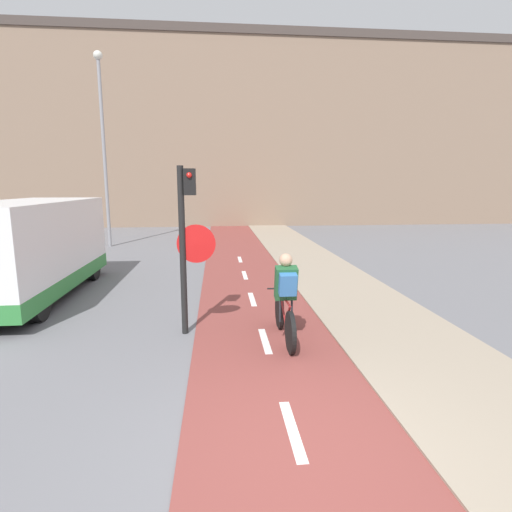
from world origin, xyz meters
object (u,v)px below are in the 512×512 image
object	(u,v)px
traffic_light_pole	(187,232)
van	(29,251)
street_lamp_far	(103,133)
cyclist_near	(285,300)

from	to	relation	value
traffic_light_pole	van	world-z (taller)	traffic_light_pole
street_lamp_far	van	size ratio (longest dim) A/B	1.47
street_lamp_far	van	xyz separation A→B (m)	(0.29, -8.01, -3.62)
traffic_light_pole	cyclist_near	distance (m)	2.05
street_lamp_far	cyclist_near	distance (m)	13.23
street_lamp_far	cyclist_near	world-z (taller)	street_lamp_far
traffic_light_pole	cyclist_near	bearing A→B (deg)	-17.99
traffic_light_pole	street_lamp_far	size ratio (longest dim) A/B	0.37
traffic_light_pole	street_lamp_far	world-z (taller)	street_lamp_far
street_lamp_far	van	bearing A→B (deg)	-87.95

